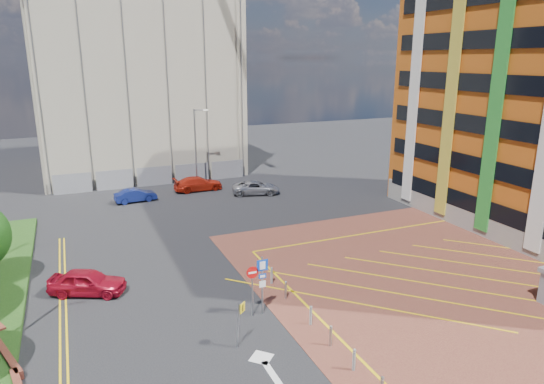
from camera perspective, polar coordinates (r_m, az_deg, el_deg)
ground at (r=25.26m, az=-1.35°, el=-15.33°), size 140.00×140.00×0.00m
forecourt at (r=32.50m, az=22.57°, el=-9.22°), size 26.00×26.00×0.02m
lamp_back at (r=50.39m, az=-8.91°, el=5.51°), size 1.53×0.16×8.00m
sign_cluster at (r=25.23m, az=-1.58°, el=-10.33°), size 1.17×0.12×3.20m
warning_sign at (r=22.90m, az=-3.82°, el=-14.72°), size 0.52×0.37×2.24m
bollard_row at (r=24.56m, az=5.31°, el=-15.09°), size 0.14×11.14×0.90m
construction_building at (r=60.73m, az=-15.91°, el=13.10°), size 21.20×19.20×22.00m
construction_fence at (r=52.35m, az=-12.57°, el=1.94°), size 21.60×0.06×2.00m
car_red_left at (r=29.74m, az=-20.90°, el=-9.86°), size 4.57×3.33×1.45m
car_blue_back at (r=46.76m, az=-15.76°, el=-0.37°), size 3.89×1.67×1.25m
car_red_back at (r=49.42m, az=-8.68°, el=0.98°), size 4.93×2.11×1.41m
car_silver_back at (r=47.57m, az=-1.90°, el=0.51°), size 5.07×3.41×1.29m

